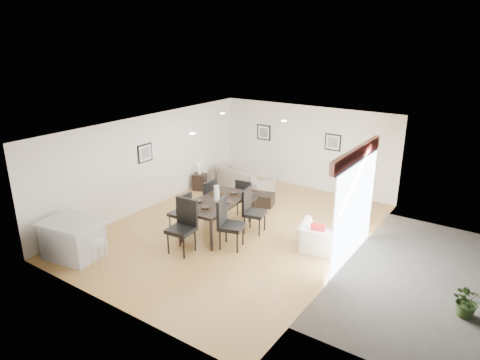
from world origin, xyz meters
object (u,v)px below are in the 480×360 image
Objects in this scene: dining_table at (217,204)px; dining_chair_foot at (245,195)px; dining_chair_enear at (227,221)px; kitchen_island at (73,239)px; dining_chair_efar at (251,208)px; coffee_table at (259,199)px; bar_stool at (97,244)px; dining_chair_head at (184,223)px; side_table at (200,182)px; sofa at (241,178)px; armchair at (323,238)px; dining_chair_wnear at (182,210)px; dining_chair_wfar at (207,197)px.

dining_table is 1.28m from dining_chair_foot.
dining_chair_enear is 0.86× the size of kitchen_island.
kitchen_island is at bearing 115.62° from dining_chair_enear.
dining_chair_enear is 1.06× the size of dining_chair_efar.
dining_chair_enear is 1.37× the size of coffee_table.
coffee_table is at bearing 79.55° from bar_stool.
bar_stool is at bearing -116.13° from coffee_table.
dining_chair_efar is 1.05m from dining_chair_foot.
side_table is at bearing 119.52° from dining_chair_head.
dining_chair_head reaches higher than bar_stool.
side_table is (-2.35, 3.42, -0.44)m from dining_chair_head.
dining_table is 2.22m from coffee_table.
dining_chair_head is at bearing 82.06° from dining_chair_foot.
sofa is 1.84× the size of dining_chair_enear.
dining_chair_foot is at bearing 29.95° from dining_chair_efar.
coffee_table is (-0.09, 2.14, -0.58)m from dining_table.
dining_table is 1.50× the size of kitchen_island.
dining_chair_head is at bearing 20.41° from armchair.
dining_chair_wnear is 2.66m from kitchen_island.
dining_chair_head reaches higher than sofa.
sofa is 3.38m from dining_chair_efar.
dining_chair_efar is at bearing 62.83° from bar_stool.
armchair is at bearing 157.89° from sofa.
dining_chair_foot reaches higher than armchair.
coffee_table is 5.35m from kitchen_island.
kitchen_island is (-1.88, -1.64, -0.26)m from dining_chair_head.
dining_chair_enear is (2.09, -3.66, 0.35)m from sofa.
dining_chair_wnear is at bearing 54.59° from kitchen_island.
dining_table is at bearing -1.97° from armchair.
kitchen_island is at bearing 180.00° from bar_stool.
bar_stool is (-3.69, -3.40, 0.23)m from armchair.
dining_chair_foot reaches higher than side_table.
dining_table is (-2.68, -0.51, 0.42)m from armchair.
dining_chair_efar reaches higher than dining_chair_wnear.
dining_chair_wnear is 0.83× the size of dining_chair_head.
dining_chair_wnear is at bearing -150.17° from dining_table.
dining_chair_efar reaches higher than kitchen_island.
dining_table is 2.01× the size of dining_chair_foot.
dining_chair_wnear is 1.75m from dining_chair_efar.
dining_chair_enear is at bearing 103.79° from dining_chair_foot.
dining_chair_enear is at bearing 130.40° from sofa.
dining_table is 0.90m from dining_chair_wnear.
side_table is (-3.08, 2.71, -0.41)m from dining_chair_enear.
dining_chair_wfar is 0.91× the size of dining_chair_enear.
coffee_table is (1.29, -0.98, -0.15)m from sofa.
kitchen_island is at bearing -128.31° from dining_table.
dining_chair_head is at bearing 118.03° from dining_chair_enear.
dining_chair_foot is at bearing -99.22° from coffee_table.
side_table is at bearing 32.23° from dining_chair_enear.
dining_chair_efar is at bearing 139.14° from sofa.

